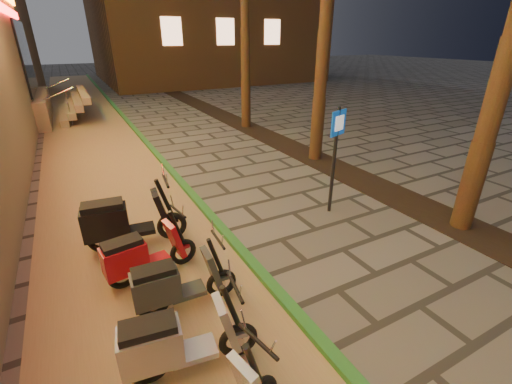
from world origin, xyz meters
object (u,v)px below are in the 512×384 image
scooter_8 (140,255)px  scooter_6 (174,343)px  pedestrian_sign (336,146)px  scooter_9 (122,222)px  scooter_7 (173,285)px

scooter_8 → scooter_6: bearing=-99.2°
pedestrian_sign → scooter_9: pedestrian_sign is taller
pedestrian_sign → scooter_8: bearing=167.4°
pedestrian_sign → scooter_6: size_ratio=1.48×
scooter_6 → scooter_9: 3.06m
scooter_6 → scooter_9: bearing=99.4°
scooter_9 → scooter_8: bearing=-79.3°
scooter_7 → scooter_8: size_ratio=0.97×
scooter_7 → scooter_6: bearing=-102.2°
scooter_7 → scooter_9: bearing=102.5°
pedestrian_sign → scooter_7: size_ratio=1.57×
scooter_9 → scooter_6: bearing=-82.2°
scooter_8 → scooter_9: bearing=85.4°
scooter_6 → scooter_9: scooter_9 is taller
scooter_9 → scooter_7: bearing=-73.8°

